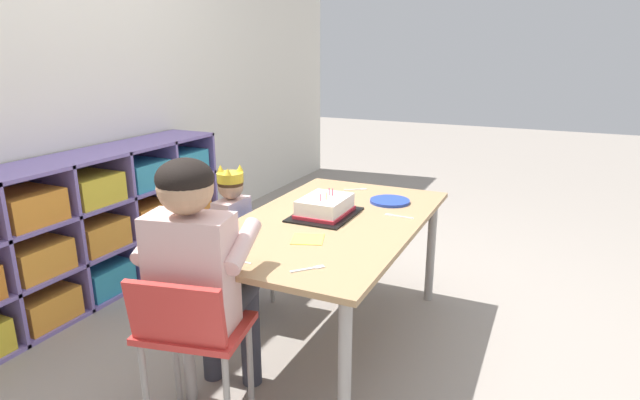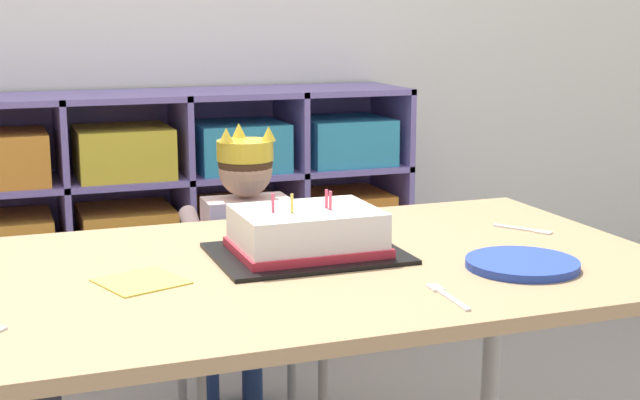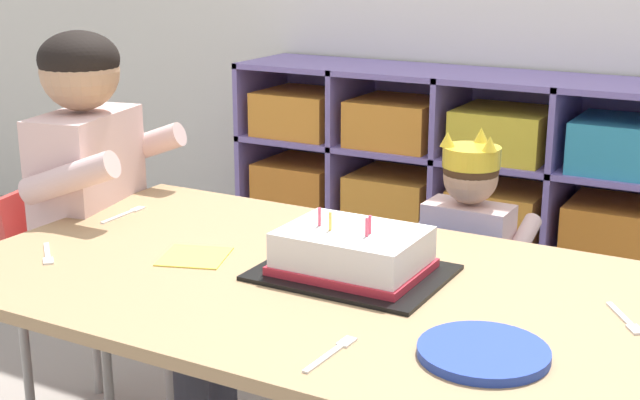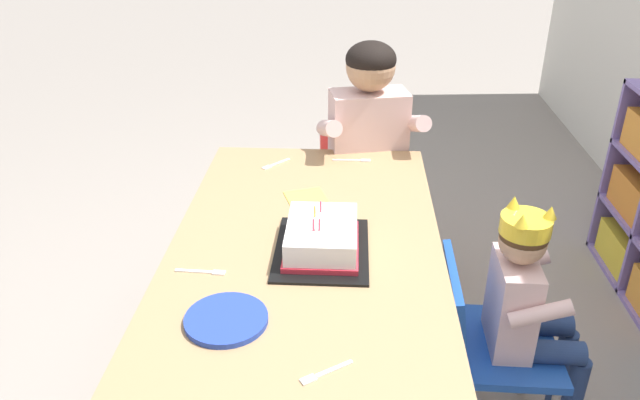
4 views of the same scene
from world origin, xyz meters
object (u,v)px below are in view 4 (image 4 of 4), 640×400
fork_beside_plate_stack (323,373)px  fork_near_cake_tray (275,164)px  classroom_chair_adult_side (364,185)px  paper_plate_stack (226,319)px  fork_by_napkin (354,160)px  birthday_cake_on_tray (322,239)px  activity_table (306,259)px  classroom_chair_blue (484,337)px  adult_helper_seated (371,146)px  child_with_crown (528,300)px  fork_near_child_seat (204,272)px

fork_beside_plate_stack → fork_near_cake_tray: same height
classroom_chair_adult_side → paper_plate_stack: (1.19, -0.35, 0.21)m
fork_by_napkin → fork_beside_plate_stack: 1.15m
fork_beside_plate_stack → birthday_cake_on_tray: bearing=59.6°
activity_table → classroom_chair_adult_side: classroom_chair_adult_side is taller
activity_table → fork_near_cake_tray: bearing=-163.6°
birthday_cake_on_tray → fork_by_napkin: bearing=172.0°
paper_plate_stack → fork_beside_plate_stack: 0.30m
classroom_chair_blue → adult_helper_seated: adult_helper_seated is taller
classroom_chair_blue → fork_beside_plate_stack: bearing=136.4°
classroom_chair_adult_side → adult_helper_seated: bearing=-90.0°
adult_helper_seated → fork_beside_plate_stack: adult_helper_seated is taller
classroom_chair_blue → classroom_chair_adult_side: bearing=23.0°
child_with_crown → fork_by_napkin: 0.86m
paper_plate_stack → fork_near_cake_tray: paper_plate_stack is taller
adult_helper_seated → fork_beside_plate_stack: size_ratio=9.01×
classroom_chair_adult_side → adult_helper_seated: adult_helper_seated is taller
classroom_chair_adult_side → birthday_cake_on_tray: 0.90m
birthday_cake_on_tray → fork_near_child_seat: (0.13, -0.32, -0.04)m
paper_plate_stack → fork_by_napkin: size_ratio=1.41×
classroom_chair_adult_side → fork_near_cake_tray: size_ratio=6.22×
fork_beside_plate_stack → paper_plate_stack: bearing=112.1°
classroom_chair_adult_side → fork_beside_plate_stack: bearing=-106.6°
birthday_cake_on_tray → fork_by_napkin: birthday_cake_on_tray is taller
classroom_chair_blue → fork_near_cake_tray: bearing=49.3°
classroom_chair_adult_side → activity_table: bearing=-115.0°
fork_beside_plate_stack → fork_near_cake_tray: size_ratio=1.09×
child_with_crown → birthday_cake_on_tray: bearing=87.7°
activity_table → fork_by_napkin: size_ratio=9.71×
fork_by_napkin → fork_near_child_seat: 0.88m
child_with_crown → fork_near_cake_tray: (-0.63, -0.81, 0.13)m
classroom_chair_adult_side → paper_plate_stack: size_ratio=3.25×
fork_near_cake_tray → classroom_chair_adult_side: bearing=-10.3°
fork_beside_plate_stack → fork_near_cake_tray: (-1.09, -0.24, 0.00)m
activity_table → fork_near_child_seat: (0.18, -0.27, 0.07)m
fork_beside_plate_stack → child_with_crown: bearing=5.6°
activity_table → fork_near_child_seat: bearing=-56.3°
fork_beside_plate_stack → classroom_chair_blue: bearing=11.7°
child_with_crown → fork_near_child_seat: child_with_crown is taller
birthday_cake_on_tray → fork_near_cake_tray: birthday_cake_on_tray is taller
fork_near_cake_tray → adult_helper_seated: bearing=-24.4°
classroom_chair_blue → fork_near_cake_tray: fork_near_cake_tray is taller
activity_table → fork_by_napkin: (-0.60, 0.14, 0.07)m
child_with_crown → classroom_chair_blue: bearing=90.1°
fork_near_child_seat → fork_near_cake_tray: size_ratio=1.32×
classroom_chair_adult_side → adult_helper_seated: size_ratio=0.63×
birthday_cake_on_tray → activity_table: bearing=-135.5°
fork_by_napkin → fork_near_child_seat: same height
activity_table → classroom_chair_adult_side: bearing=167.1°
fork_beside_plate_stack → fork_near_child_seat: 0.51m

